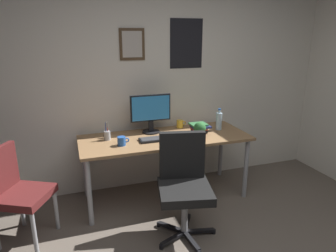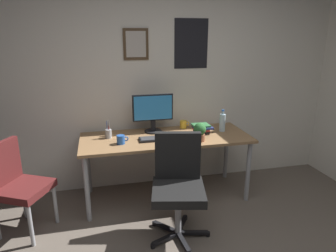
# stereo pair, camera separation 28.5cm
# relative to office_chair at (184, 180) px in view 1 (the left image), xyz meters

# --- Properties ---
(wall_back) EXTENTS (4.40, 0.10, 2.60)m
(wall_back) POSITION_rel_office_chair_xyz_m (0.13, 1.11, 0.77)
(wall_back) COLOR silver
(wall_back) RESTS_ON ground_plane
(desk) EXTENTS (1.84, 0.72, 0.73)m
(desk) POSITION_rel_office_chair_xyz_m (0.04, 0.67, 0.13)
(desk) COLOR #936D47
(desk) RESTS_ON ground_plane
(office_chair) EXTENTS (0.58, 0.58, 0.95)m
(office_chair) POSITION_rel_office_chair_xyz_m (0.00, 0.00, 0.00)
(office_chair) COLOR black
(office_chair) RESTS_ON ground_plane
(side_chair) EXTENTS (0.57, 0.57, 0.88)m
(side_chair) POSITION_rel_office_chair_xyz_m (-1.44, 0.36, -0.03)
(side_chair) COLOR #591E1E
(side_chair) RESTS_ON ground_plane
(monitor) EXTENTS (0.46, 0.20, 0.43)m
(monitor) POSITION_rel_office_chair_xyz_m (-0.06, 0.87, 0.44)
(monitor) COLOR black
(monitor) RESTS_ON desk
(keyboard) EXTENTS (0.43, 0.15, 0.03)m
(keyboard) POSITION_rel_office_chair_xyz_m (-0.05, 0.59, 0.21)
(keyboard) COLOR black
(keyboard) RESTS_ON desk
(computer_mouse) EXTENTS (0.06, 0.11, 0.04)m
(computer_mouse) POSITION_rel_office_chair_xyz_m (0.25, 0.61, 0.22)
(computer_mouse) COLOR black
(computer_mouse) RESTS_ON desk
(water_bottle) EXTENTS (0.07, 0.07, 0.25)m
(water_bottle) POSITION_rel_office_chair_xyz_m (0.72, 0.72, 0.31)
(water_bottle) COLOR silver
(water_bottle) RESTS_ON desk
(coffee_mug_near) EXTENTS (0.12, 0.08, 0.09)m
(coffee_mug_near) POSITION_rel_office_chair_xyz_m (0.31, 0.94, 0.25)
(coffee_mug_near) COLOR yellow
(coffee_mug_near) RESTS_ON desk
(coffee_mug_far) EXTENTS (0.12, 0.08, 0.09)m
(coffee_mug_far) POSITION_rel_office_chair_xyz_m (-0.46, 0.55, 0.24)
(coffee_mug_far) COLOR #2659B2
(coffee_mug_far) RESTS_ON desk
(potted_plant) EXTENTS (0.13, 0.13, 0.19)m
(potted_plant) POSITION_rel_office_chair_xyz_m (0.35, 0.45, 0.30)
(potted_plant) COLOR brown
(potted_plant) RESTS_ON desk
(pen_cup) EXTENTS (0.07, 0.07, 0.20)m
(pen_cup) POSITION_rel_office_chair_xyz_m (-0.57, 0.77, 0.25)
(pen_cup) COLOR #9EA0A5
(pen_cup) RESTS_ON desk
(book_stack_left) EXTENTS (0.22, 0.18, 0.10)m
(book_stack_left) POSITION_rel_office_chair_xyz_m (0.46, 0.70, 0.25)
(book_stack_left) COLOR black
(book_stack_left) RESTS_ON desk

